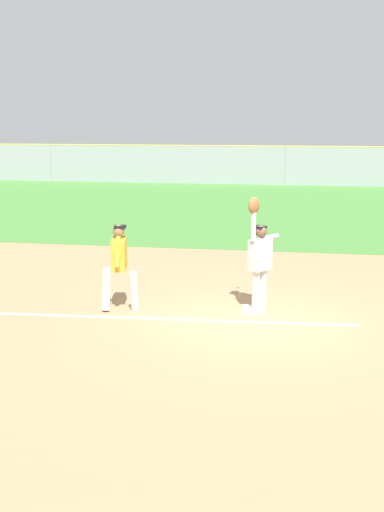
% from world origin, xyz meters
% --- Properties ---
extents(ground_plane, '(77.29, 77.29, 0.00)m').
position_xyz_m(ground_plane, '(0.00, 0.00, 0.00)').
color(ground_plane, tan).
extents(outfield_grass, '(55.03, 18.24, 0.01)m').
position_xyz_m(outfield_grass, '(0.00, 15.49, 0.01)').
color(outfield_grass, '#478438').
rests_on(outfield_grass, ground_plane).
extents(chalk_foul_line, '(11.99, 0.79, 0.01)m').
position_xyz_m(chalk_foul_line, '(-4.08, -0.27, 0.00)').
color(chalk_foul_line, white).
rests_on(chalk_foul_line, ground_plane).
extents(first_base, '(0.39, 0.39, 0.08)m').
position_xyz_m(first_base, '(-0.08, 0.63, 0.04)').
color(first_base, white).
rests_on(first_base, ground_plane).
extents(fielder, '(0.61, 0.79, 2.28)m').
position_xyz_m(fielder, '(0.05, 0.59, 1.12)').
color(fielder, silver).
rests_on(fielder, ground_plane).
extents(runner, '(0.79, 0.84, 1.72)m').
position_xyz_m(runner, '(-2.63, 0.23, 1.00)').
color(runner, white).
rests_on(runner, ground_plane).
extents(baseball, '(0.07, 0.07, 0.07)m').
position_xyz_m(baseball, '(-0.08, 0.98, 1.92)').
color(baseball, white).
extents(outfield_fence, '(55.11, 0.08, 2.19)m').
position_xyz_m(outfield_fence, '(0.00, 24.61, 1.09)').
color(outfield_fence, '#93999E').
rests_on(outfield_fence, ground_plane).
extents(parked_car_green, '(4.53, 2.38, 1.25)m').
position_xyz_m(parked_car_green, '(-6.19, 28.79, 0.67)').
color(parked_car_green, '#1E6B33').
rests_on(parked_car_green, ground_plane).
extents(parked_car_tan, '(4.45, 2.21, 1.25)m').
position_xyz_m(parked_car_tan, '(0.01, 28.97, 0.67)').
color(parked_car_tan, tan).
rests_on(parked_car_tan, ground_plane).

